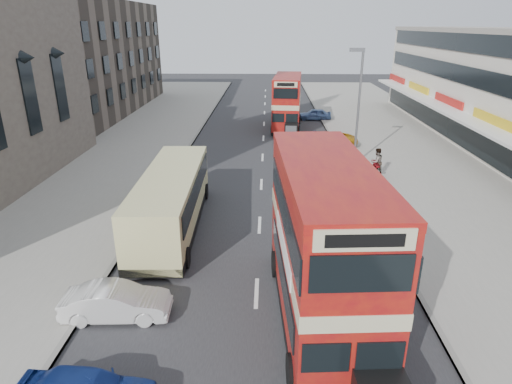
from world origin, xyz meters
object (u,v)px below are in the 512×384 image
(street_lamp, at_px, (358,99))
(car_right_c, at_px, (314,114))
(car_right_b, at_px, (328,140))
(cyclist, at_px, (314,146))
(car_left_front, at_px, (116,302))
(bus_second, at_px, (287,102))
(car_right_a, at_px, (346,170))
(bus_main, at_px, (324,245))
(pedestrian_near, at_px, (377,162))
(coach, at_px, (171,199))

(street_lamp, xyz_separation_m, car_right_c, (-1.17, 16.15, -4.19))
(car_right_b, bearing_deg, cyclist, -41.54)
(car_left_front, bearing_deg, bus_second, -16.58)
(car_left_front, xyz_separation_m, car_right_a, (10.36, 14.82, -0.02))
(car_right_a, height_order, car_right_c, car_right_c)
(bus_main, xyz_separation_m, car_right_b, (3.13, 22.34, -2.20))
(street_lamp, xyz_separation_m, car_right_b, (-1.17, 4.95, -4.14))
(street_lamp, relative_size, pedestrian_near, 4.32)
(car_left_front, height_order, cyclist, cyclist)
(bus_second, bearing_deg, street_lamp, 114.82)
(car_left_front, xyz_separation_m, car_right_b, (10.16, 22.52, 0.04))
(coach, relative_size, pedestrian_near, 5.38)
(bus_main, bearing_deg, bus_second, -93.70)
(street_lamp, height_order, car_right_c, street_lamp)
(car_left_front, relative_size, car_right_c, 1.05)
(car_right_a, bearing_deg, cyclist, -164.82)
(bus_second, xyz_separation_m, coach, (-6.57, -22.25, -1.01))
(pedestrian_near, distance_m, cyclist, 6.60)
(pedestrian_near, bearing_deg, street_lamp, -91.39)
(bus_main, height_order, car_right_a, bus_main)
(coach, distance_m, pedestrian_near, 14.36)
(bus_second, bearing_deg, coach, 78.49)
(bus_second, xyz_separation_m, cyclist, (1.81, -8.73, -1.94))
(car_left_front, bearing_deg, bus_main, -91.66)
(car_left_front, relative_size, pedestrian_near, 1.96)
(coach, xyz_separation_m, car_right_a, (9.89, 7.65, -0.98))
(street_lamp, bearing_deg, pedestrian_near, -65.95)
(street_lamp, bearing_deg, car_left_front, -122.82)
(car_right_b, bearing_deg, bus_main, -13.77)
(street_lamp, bearing_deg, cyclist, 128.43)
(car_right_a, height_order, pedestrian_near, pedestrian_near)
(car_right_b, distance_m, pedestrian_near, 7.71)
(bus_second, bearing_deg, car_left_front, 81.48)
(coach, xyz_separation_m, cyclist, (8.37, 13.52, -0.93))
(car_right_c, relative_size, pedestrian_near, 1.87)
(street_lamp, xyz_separation_m, cyclist, (-2.48, 3.13, -4.15))
(bus_main, bearing_deg, car_right_c, -99.01)
(bus_main, relative_size, coach, 0.98)
(bus_main, xyz_separation_m, coach, (-6.56, 6.99, -1.27))
(street_lamp, height_order, car_right_a, street_lamp)
(car_left_front, height_order, car_right_b, car_right_b)
(street_lamp, height_order, pedestrian_near, street_lamp)
(bus_second, relative_size, car_left_front, 2.46)
(bus_second, height_order, coach, bus_second)
(bus_second, height_order, pedestrian_near, bus_second)
(car_right_b, distance_m, car_right_c, 11.20)
(bus_second, xyz_separation_m, car_right_c, (3.12, 4.29, -1.98))
(car_left_front, bearing_deg, car_right_a, -38.09)
(car_right_c, bearing_deg, car_left_front, -13.85)
(street_lamp, relative_size, car_right_c, 2.31)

